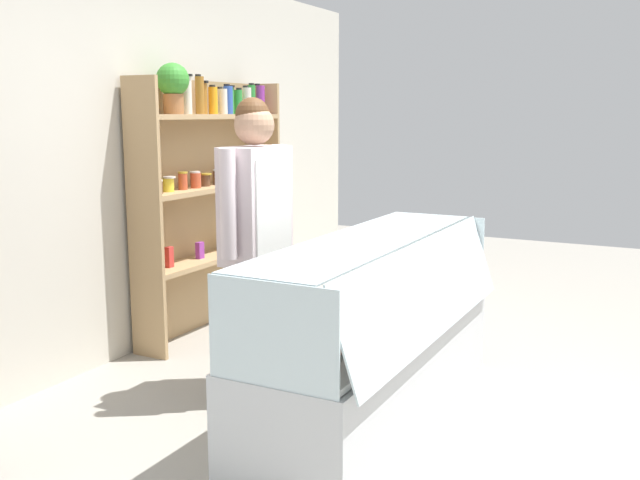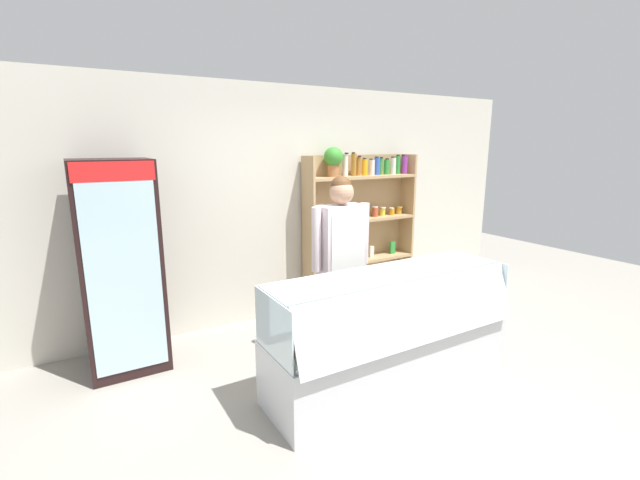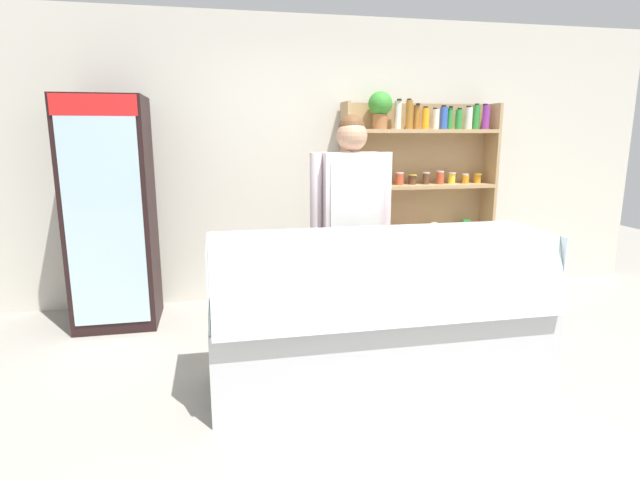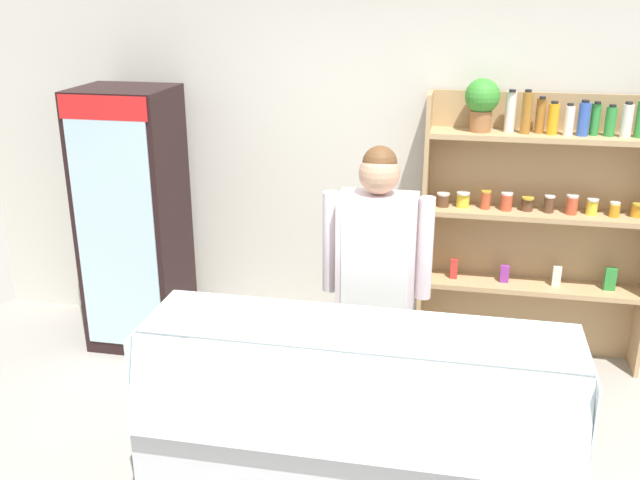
# 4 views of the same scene
# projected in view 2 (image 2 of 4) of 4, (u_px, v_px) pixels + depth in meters

# --- Properties ---
(ground_plane) EXTENTS (12.00, 12.00, 0.00)m
(ground_plane) POSITION_uv_depth(u_px,v_px,m) (408.00, 387.00, 3.67)
(ground_plane) COLOR gray
(back_wall) EXTENTS (6.80, 0.10, 2.70)m
(back_wall) POSITION_uv_depth(u_px,v_px,m) (294.00, 203.00, 5.15)
(back_wall) COLOR beige
(back_wall) RESTS_ON ground
(drinks_fridge) EXTENTS (0.66, 0.60, 1.92)m
(drinks_fridge) POSITION_uv_depth(u_px,v_px,m) (120.00, 268.00, 3.83)
(drinks_fridge) COLOR black
(drinks_fridge) RESTS_ON ground
(shelving_unit) EXTENTS (1.55, 0.29, 2.01)m
(shelving_unit) POSITION_uv_depth(u_px,v_px,m) (357.00, 217.00, 5.45)
(shelving_unit) COLOR tan
(shelving_unit) RESTS_ON ground
(deli_display_case) EXTENTS (2.16, 0.72, 1.01)m
(deli_display_case) POSITION_uv_depth(u_px,v_px,m) (389.00, 352.00, 3.63)
(deli_display_case) COLOR silver
(deli_display_case) RESTS_ON ground
(shop_clerk) EXTENTS (0.64, 0.25, 1.75)m
(shop_clerk) POSITION_uv_depth(u_px,v_px,m) (341.00, 250.00, 4.10)
(shop_clerk) COLOR #4C4233
(shop_clerk) RESTS_ON ground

